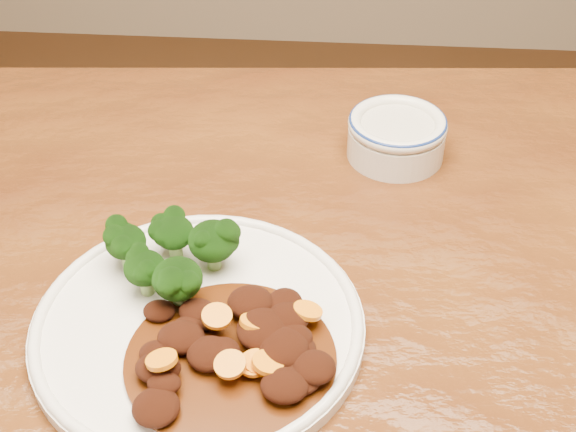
{
  "coord_description": "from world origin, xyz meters",
  "views": [
    {
      "loc": [
        0.01,
        -0.56,
        1.3
      ],
      "look_at": [
        -0.03,
        0.09,
        0.77
      ],
      "focal_mm": 50.0,
      "sensor_mm": 36.0,
      "label": 1
    }
  ],
  "objects": [
    {
      "name": "mince_stew",
      "position": [
        -0.06,
        -0.1,
        0.78
      ],
      "size": [
        0.18,
        0.18,
        0.03
      ],
      "color": "#431A07",
      "rests_on": "dinner_plate"
    },
    {
      "name": "dining_table",
      "position": [
        0.0,
        0.0,
        0.67
      ],
      "size": [
        1.56,
        1.0,
        0.75
      ],
      "rotation": [
        0.0,
        0.0,
        0.07
      ],
      "color": "#5E3210",
      "rests_on": "ground"
    },
    {
      "name": "broccoli_florets",
      "position": [
        -0.14,
        -0.0,
        0.79
      ],
      "size": [
        0.13,
        0.11,
        0.05
      ],
      "color": "#759B50",
      "rests_on": "dinner_plate"
    },
    {
      "name": "dinner_plate",
      "position": [
        -0.11,
        -0.06,
        0.76
      ],
      "size": [
        0.31,
        0.31,
        0.02
      ],
      "rotation": [
        0.0,
        0.0,
        -0.41
      ],
      "color": "white",
      "rests_on": "dining_table"
    },
    {
      "name": "dip_bowl",
      "position": [
        0.08,
        0.24,
        0.78
      ],
      "size": [
        0.12,
        0.12,
        0.05
      ],
      "rotation": [
        0.0,
        0.0,
        0.22
      ],
      "color": "silver",
      "rests_on": "dining_table"
    }
  ]
}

